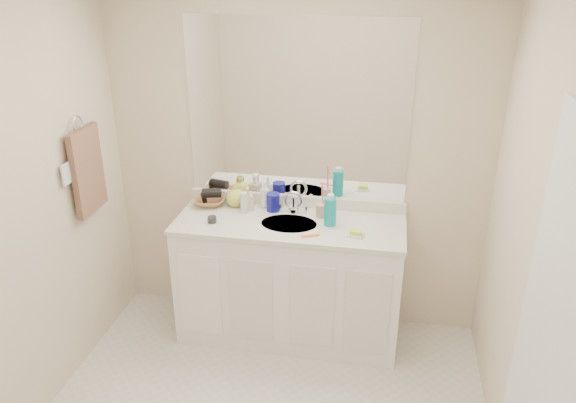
% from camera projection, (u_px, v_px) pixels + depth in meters
% --- Properties ---
extents(wall_back, '(2.60, 0.02, 2.40)m').
position_uv_depth(wall_back, '(297.00, 163.00, 3.82)').
color(wall_back, beige).
rests_on(wall_back, floor).
extents(wall_left, '(0.02, 2.60, 2.40)m').
position_uv_depth(wall_left, '(4.00, 232.00, 2.87)').
color(wall_left, beige).
rests_on(wall_left, floor).
extents(wall_right, '(0.02, 2.60, 2.40)m').
position_uv_depth(wall_right, '(541.00, 281.00, 2.44)').
color(wall_right, beige).
rests_on(wall_right, floor).
extents(vanity_cabinet, '(1.50, 0.55, 0.85)m').
position_uv_depth(vanity_cabinet, '(289.00, 281.00, 3.89)').
color(vanity_cabinet, white).
rests_on(vanity_cabinet, floor).
extents(countertop, '(1.52, 0.57, 0.03)m').
position_uv_depth(countertop, '(289.00, 224.00, 3.71)').
color(countertop, silver).
rests_on(countertop, vanity_cabinet).
extents(backsplash, '(1.52, 0.03, 0.08)m').
position_uv_depth(backsplash, '(296.00, 201.00, 3.92)').
color(backsplash, white).
rests_on(backsplash, countertop).
extents(sink_basin, '(0.37, 0.37, 0.02)m').
position_uv_depth(sink_basin, '(289.00, 225.00, 3.69)').
color(sink_basin, '#B4AD9E').
rests_on(sink_basin, countertop).
extents(faucet, '(0.02, 0.02, 0.11)m').
position_uv_depth(faucet, '(294.00, 205.00, 3.82)').
color(faucet, silver).
rests_on(faucet, countertop).
extents(mirror, '(1.48, 0.01, 1.20)m').
position_uv_depth(mirror, '(297.00, 111.00, 3.67)').
color(mirror, white).
rests_on(mirror, wall_back).
extents(blue_mug, '(0.11, 0.11, 0.13)m').
position_uv_depth(blue_mug, '(273.00, 202.00, 3.85)').
color(blue_mug, navy).
rests_on(blue_mug, countertop).
extents(tan_cup, '(0.09, 0.09, 0.09)m').
position_uv_depth(tan_cup, '(321.00, 211.00, 3.76)').
color(tan_cup, '#C8A68D').
rests_on(tan_cup, countertop).
extents(toothbrush, '(0.02, 0.04, 0.20)m').
position_uv_depth(toothbrush, '(323.00, 196.00, 3.72)').
color(toothbrush, '#FF4386').
rests_on(toothbrush, tan_cup).
extents(mouthwash_bottle, '(0.09, 0.09, 0.19)m').
position_uv_depth(mouthwash_bottle, '(330.00, 212.00, 3.63)').
color(mouthwash_bottle, '#0D969F').
rests_on(mouthwash_bottle, countertop).
extents(soap_dish, '(0.11, 0.09, 0.01)m').
position_uv_depth(soap_dish, '(356.00, 235.00, 3.52)').
color(soap_dish, silver).
rests_on(soap_dish, countertop).
extents(green_soap, '(0.07, 0.05, 0.03)m').
position_uv_depth(green_soap, '(356.00, 232.00, 3.51)').
color(green_soap, '#C6E938').
rests_on(green_soap, soap_dish).
extents(orange_comb, '(0.12, 0.07, 0.00)m').
position_uv_depth(orange_comb, '(310.00, 236.00, 3.52)').
color(orange_comb, '#FF581A').
rests_on(orange_comb, countertop).
extents(dark_jar, '(0.08, 0.08, 0.04)m').
position_uv_depth(dark_jar, '(212.00, 220.00, 3.69)').
color(dark_jar, '#25262A').
rests_on(dark_jar, countertop).
extents(extra_white_bottle, '(0.06, 0.06, 0.15)m').
position_uv_depth(extra_white_bottle, '(244.00, 203.00, 3.81)').
color(extra_white_bottle, silver).
rests_on(extra_white_bottle, countertop).
extents(soap_bottle_white, '(0.08, 0.08, 0.19)m').
position_uv_depth(soap_bottle_white, '(265.00, 194.00, 3.89)').
color(soap_bottle_white, white).
rests_on(soap_bottle_white, countertop).
extents(soap_bottle_cream, '(0.09, 0.09, 0.16)m').
position_uv_depth(soap_bottle_cream, '(248.00, 198.00, 3.86)').
color(soap_bottle_cream, beige).
rests_on(soap_bottle_cream, countertop).
extents(soap_bottle_yellow, '(0.16, 0.16, 0.18)m').
position_uv_depth(soap_bottle_yellow, '(236.00, 194.00, 3.91)').
color(soap_bottle_yellow, '#D3D653').
rests_on(soap_bottle_yellow, countertop).
extents(wicker_basket, '(0.26, 0.26, 0.06)m').
position_uv_depth(wicker_basket, '(210.00, 201.00, 3.95)').
color(wicker_basket, '#A46A42').
rests_on(wicker_basket, countertop).
extents(hair_dryer, '(0.15, 0.09, 0.07)m').
position_uv_depth(hair_dryer, '(212.00, 193.00, 3.92)').
color(hair_dryer, black).
rests_on(hair_dryer, wicker_basket).
extents(towel_ring, '(0.01, 0.11, 0.11)m').
position_uv_depth(towel_ring, '(77.00, 124.00, 3.42)').
color(towel_ring, silver).
rests_on(towel_ring, wall_left).
extents(hand_towel, '(0.04, 0.32, 0.55)m').
position_uv_depth(hand_towel, '(88.00, 171.00, 3.54)').
color(hand_towel, brown).
rests_on(hand_towel, towel_ring).
extents(switch_plate, '(0.01, 0.08, 0.13)m').
position_uv_depth(switch_plate, '(66.00, 174.00, 3.34)').
color(switch_plate, white).
rests_on(switch_plate, wall_left).
extents(door, '(0.02, 0.82, 2.00)m').
position_uv_depth(door, '(546.00, 362.00, 2.25)').
color(door, white).
rests_on(door, floor).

